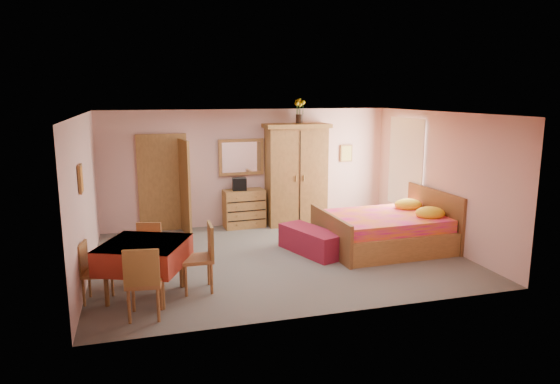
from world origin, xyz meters
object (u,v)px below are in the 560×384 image
object	(u,v)px
sunflower_vase	(299,111)
chair_south	(144,281)
bed	(384,221)
chair_west	(97,272)
chair_north	(147,252)
wardrobe	(296,174)
chair_east	(197,258)
chest_of_drawers	(244,209)
floor_lamp	(271,188)
dining_table	(145,269)
wall_mirror	(241,157)
stereo	(239,184)
bench	(311,241)

from	to	relation	value
sunflower_vase	chair_south	size ratio (longest dim) A/B	0.55
bed	chair_west	world-z (taller)	bed
chair_north	wardrobe	bearing A→B (deg)	-126.63
wardrobe	chair_east	xyz separation A→B (m)	(-2.63, -3.39, -0.63)
chest_of_drawers	floor_lamp	distance (m)	0.79
chair_west	chest_of_drawers	bearing A→B (deg)	149.55
floor_lamp	chair_west	world-z (taller)	floor_lamp
chest_of_drawers	wardrobe	size ratio (longest dim) A/B	0.39
dining_table	chair_south	bearing A→B (deg)	-91.49
chest_of_drawers	wall_mirror	world-z (taller)	wall_mirror
chest_of_drawers	stereo	xyz separation A→B (m)	(-0.10, -0.02, 0.56)
floor_lamp	wardrobe	size ratio (longest dim) A/B	0.74
sunflower_vase	chair_north	size ratio (longest dim) A/B	0.63
wall_mirror	wardrobe	xyz separation A→B (m)	(1.20, -0.23, -0.41)
chair_west	chair_north	bearing A→B (deg)	146.51
bed	chair_east	xyz separation A→B (m)	(-3.69, -1.15, -0.03)
wall_mirror	stereo	size ratio (longest dim) A/B	3.42
stereo	sunflower_vase	bearing A→B (deg)	3.30
stereo	floor_lamp	bearing A→B (deg)	10.93
stereo	wardrobe	size ratio (longest dim) A/B	0.13
sunflower_vase	dining_table	world-z (taller)	sunflower_vase
chest_of_drawers	wardrobe	bearing A→B (deg)	-4.47
chair_north	bed	bearing A→B (deg)	-159.71
sunflower_vase	bench	size ratio (longest dim) A/B	0.40
floor_lamp	wardrobe	bearing A→B (deg)	-15.74
bench	chair_east	distance (m)	2.58
floor_lamp	chair_south	distance (m)	5.15
sunflower_vase	bench	xyz separation A→B (m)	(-0.49, -2.23, -2.33)
wardrobe	chair_south	xyz separation A→B (m)	(-3.41, -4.11, -0.64)
wall_mirror	chair_north	world-z (taller)	wall_mirror
sunflower_vase	floor_lamp	bearing A→B (deg)	174.10
chest_of_drawers	sunflower_vase	size ratio (longest dim) A/B	1.62
wall_mirror	sunflower_vase	size ratio (longest dim) A/B	1.85
floor_lamp	sunflower_vase	distance (m)	1.83
chair_west	chair_east	bearing A→B (deg)	99.76
wardrobe	chair_south	distance (m)	5.38
wall_mirror	chair_north	bearing A→B (deg)	-129.42
bench	chair_north	xyz separation A→B (m)	(-2.96, -0.49, 0.21)
bed	stereo	bearing A→B (deg)	134.66
floor_lamp	chair_west	xyz separation A→B (m)	(-3.51, -3.55, -0.40)
chest_of_drawers	chair_east	bearing A→B (deg)	-116.14
stereo	floor_lamp	world-z (taller)	floor_lamp
stereo	wardrobe	xyz separation A→B (m)	(1.30, -0.00, 0.16)
chair_south	chair_east	xyz separation A→B (m)	(0.78, 0.72, 0.01)
stereo	bench	distance (m)	2.45
sunflower_vase	dining_table	size ratio (longest dim) A/B	0.49
wall_mirror	wardrobe	size ratio (longest dim) A/B	0.45
bench	chair_west	distance (m)	3.88
floor_lamp	bed	distance (m)	2.89
chest_of_drawers	wall_mirror	bearing A→B (deg)	86.71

